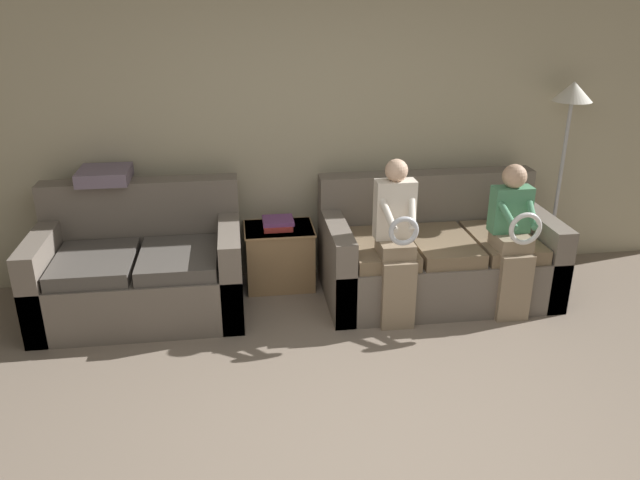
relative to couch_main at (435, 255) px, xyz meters
name	(u,v)px	position (x,y,z in m)	size (l,w,h in m)	color
wall_back	(319,128)	(-0.88, 0.58, 0.95)	(6.91, 0.06, 2.55)	#BCB293
couch_main	(435,255)	(0.00, 0.00, 0.00)	(1.82, 0.98, 0.93)	#70665B
couch_side	(142,270)	(-2.34, 0.01, 0.01)	(1.53, 0.94, 0.96)	#70665B
child_left_seated	(396,237)	(-0.45, -0.41, 0.35)	(0.30, 0.37, 1.24)	gray
child_right_seated	(513,235)	(0.45, -0.42, 0.32)	(0.30, 0.38, 1.16)	gray
side_shelf	(280,255)	(-1.25, 0.31, -0.06)	(0.58, 0.45, 0.52)	#9E7A51
book_stack	(278,223)	(-1.26, 0.31, 0.23)	(0.25, 0.24, 0.08)	#BC3833
floor_lamp	(570,115)	(1.17, 0.31, 1.06)	(0.32, 0.32, 1.66)	#2D2B28
throw_pillow	(105,175)	(-2.59, 0.33, 0.69)	(0.38, 0.38, 0.10)	slate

